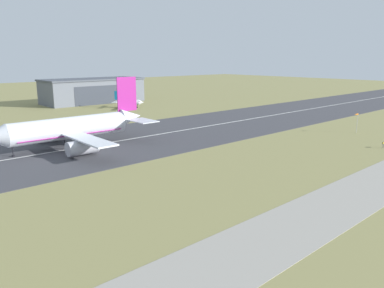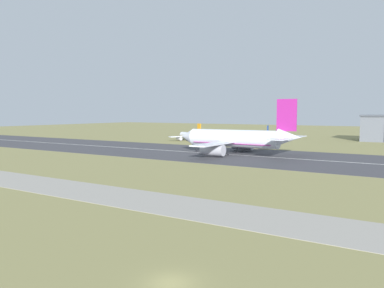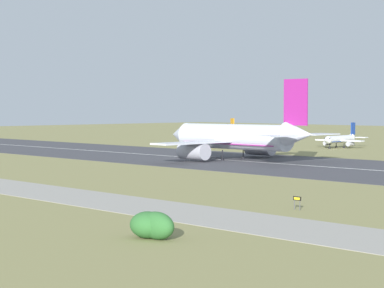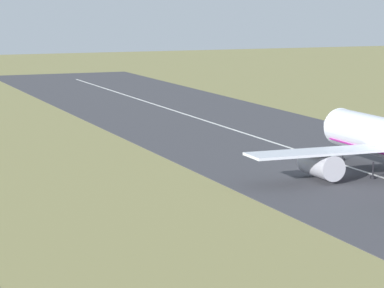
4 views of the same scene
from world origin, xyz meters
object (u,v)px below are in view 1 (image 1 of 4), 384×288
Objects in this scene: airplane_parked_west at (129,103)px; runway_sign at (383,144)px; windsock_pole at (356,116)px; airplane_landing at (71,128)px.

runway_sign is (5.59, -126.37, -1.46)m from airplane_parked_west.
windsock_pole is 22.53m from runway_sign.
windsock_pole is at bearing 44.97° from runway_sign.
runway_sign is (-15.58, -15.56, -4.80)m from windsock_pole.
airplane_parked_west is 112.86m from windsock_pole.
airplane_landing is at bearing -133.41° from airplane_parked_west.
airplane_landing is 91.01m from runway_sign.
runway_sign is (66.89, -61.57, -4.32)m from airplane_landing.
airplane_parked_west reaches higher than windsock_pole.
airplane_landing is at bearing 150.84° from windsock_pole.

